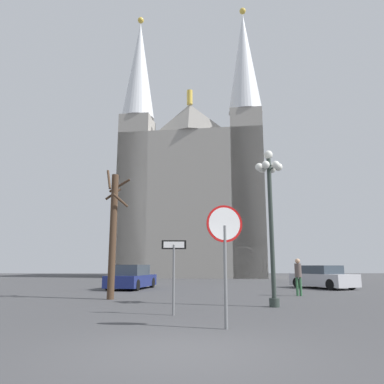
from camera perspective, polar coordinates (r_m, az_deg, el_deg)
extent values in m
plane|color=#424244|center=(6.78, -1.51, -23.49)|extent=(120.00, 120.00, 0.00)
cube|color=gray|center=(48.51, 0.62, -2.73)|extent=(18.92, 16.21, 17.11)
pyramid|color=gray|center=(45.54, -0.36, 11.32)|extent=(6.22, 2.82, 3.50)
cylinder|color=gold|center=(46.61, -0.36, 14.33)|extent=(0.70, 0.70, 1.80)
cube|color=gray|center=(45.13, -8.69, -0.45)|extent=(4.20, 4.20, 19.46)
cone|color=silver|center=(50.81, -8.12, 18.14)|extent=(4.08, 4.08, 13.51)
sphere|color=gold|center=(54.65, -7.89, 24.71)|extent=(0.80, 0.80, 0.80)
cube|color=gray|center=(43.31, 8.61, 0.00)|extent=(4.20, 4.20, 19.46)
cone|color=silver|center=(49.20, 8.02, 19.19)|extent=(4.08, 4.08, 13.51)
sphere|color=gold|center=(53.16, 7.79, 25.87)|extent=(0.80, 0.80, 0.80)
cylinder|color=slate|center=(8.97, 5.16, -12.76)|extent=(0.08, 0.08, 2.38)
cylinder|color=red|center=(9.02, 5.02, -4.89)|extent=(0.89, 0.24, 0.90)
cylinder|color=white|center=(9.00, 5.03, -4.87)|extent=(0.77, 0.18, 0.79)
cylinder|color=slate|center=(11.36, -2.85, -13.28)|extent=(0.07, 0.07, 2.05)
cube|color=black|center=(11.37, -2.80, -8.11)|extent=(0.75, 0.07, 0.27)
cube|color=white|center=(11.35, -2.81, -8.10)|extent=(0.63, 0.04, 0.19)
cylinder|color=#2D3833|center=(13.86, 12.12, -5.76)|extent=(0.16, 0.16, 5.38)
cylinder|color=#2D3833|center=(13.86, 12.57, -16.28)|extent=(0.36, 0.36, 0.30)
sphere|color=white|center=(14.40, 11.66, 5.63)|extent=(0.33, 0.33, 0.33)
sphere|color=white|center=(14.35, 13.17, 3.76)|extent=(0.30, 0.30, 0.30)
cylinder|color=#2D3833|center=(14.31, 12.45, 3.77)|extent=(0.05, 0.37, 0.05)
sphere|color=white|center=(14.60, 12.18, 3.45)|extent=(0.30, 0.30, 0.30)
cylinder|color=#2D3833|center=(14.44, 11.96, 3.61)|extent=(0.34, 0.23, 0.05)
sphere|color=white|center=(14.53, 10.77, 3.47)|extent=(0.30, 0.30, 0.30)
cylinder|color=#2D3833|center=(14.40, 11.25, 3.62)|extent=(0.34, 0.23, 0.05)
sphere|color=white|center=(14.19, 10.29, 3.80)|extent=(0.30, 0.30, 0.30)
cylinder|color=#2D3833|center=(14.23, 11.01, 3.79)|extent=(0.05, 0.37, 0.05)
sphere|color=white|center=(13.93, 11.26, 4.13)|extent=(0.30, 0.30, 0.30)
cylinder|color=#2D3833|center=(14.10, 11.50, 3.95)|extent=(0.34, 0.23, 0.05)
sphere|color=white|center=(14.01, 12.74, 4.10)|extent=(0.30, 0.30, 0.30)
cylinder|color=#2D3833|center=(14.14, 12.23, 3.94)|extent=(0.34, 0.23, 0.05)
cylinder|color=#473323|center=(16.84, -12.08, -6.50)|extent=(0.31, 0.31, 5.49)
cylinder|color=#473323|center=(17.15, -12.66, 1.90)|extent=(0.38, 0.65, 0.99)
cylinder|color=#473323|center=(17.40, -12.04, -0.32)|extent=(0.69, 0.38, 0.60)
cylinder|color=#473323|center=(16.71, -10.97, -1.26)|extent=(0.64, 0.75, 0.54)
cylinder|color=#473323|center=(17.61, -11.07, 0.97)|extent=(1.03, 0.36, 0.62)
cube|color=#B7B7BC|center=(25.25, 19.53, -12.63)|extent=(3.49, 4.56, 0.75)
cube|color=#333D47|center=(25.38, 19.09, -11.21)|extent=(2.53, 2.83, 0.52)
cylinder|color=black|center=(24.91, 23.32, -12.87)|extent=(0.48, 0.67, 0.64)
cylinder|color=black|center=(23.67, 20.59, -13.20)|extent=(0.48, 0.67, 0.64)
cylinder|color=black|center=(26.85, 18.64, -13.00)|extent=(0.48, 0.67, 0.64)
cylinder|color=black|center=(25.71, 15.90, -13.26)|extent=(0.48, 0.67, 0.64)
cube|color=navy|center=(23.69, -9.27, -13.33)|extent=(2.69, 4.83, 0.68)
cube|color=#333D47|center=(23.46, -9.41, -11.75)|extent=(2.13, 2.82, 0.63)
cylinder|color=black|center=(25.44, -9.93, -13.54)|extent=(0.33, 0.67, 0.64)
cylinder|color=black|center=(24.92, -6.18, -13.69)|extent=(0.33, 0.67, 0.64)
cylinder|color=black|center=(22.55, -12.72, -13.76)|extent=(0.33, 0.67, 0.64)
cylinder|color=black|center=(21.96, -8.53, -13.98)|extent=(0.33, 0.67, 0.64)
cylinder|color=#33663F|center=(18.94, 16.37, -13.79)|extent=(0.12, 0.12, 0.87)
cylinder|color=#33663F|center=(18.91, 15.88, -13.82)|extent=(0.12, 0.12, 0.87)
cylinder|color=#594C47|center=(18.90, 16.00, -11.51)|extent=(0.32, 0.32, 0.65)
sphere|color=tan|center=(18.90, 15.93, -10.17)|extent=(0.23, 0.23, 0.23)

